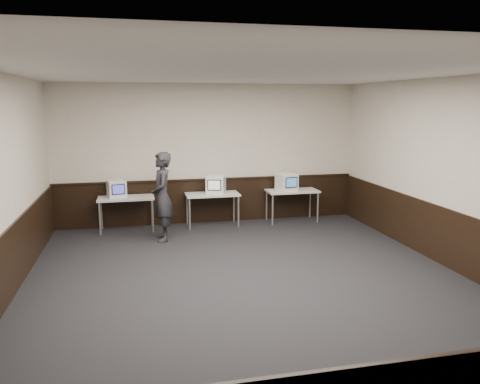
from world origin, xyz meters
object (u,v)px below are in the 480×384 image
at_px(desk_center, 212,197).
at_px(emac_center, 216,184).
at_px(desk_left, 126,200).
at_px(desk_right, 292,193).
at_px(person, 162,197).
at_px(emac_left, 117,189).
at_px(emac_right, 287,182).

xyz_separation_m(desk_center, emac_center, (0.09, 0.02, 0.27)).
bearing_deg(desk_left, desk_right, 0.00).
relative_size(desk_left, emac_center, 2.24).
distance_m(desk_right, person, 3.21).
height_order(emac_left, emac_right, emac_right).
bearing_deg(emac_right, emac_center, 166.83).
bearing_deg(desk_center, emac_center, 11.45).
relative_size(emac_left, emac_center, 0.86).
xyz_separation_m(desk_center, emac_left, (-2.09, 0.04, 0.26)).
distance_m(desk_left, desk_center, 1.90).
distance_m(desk_left, desk_right, 3.80).
height_order(emac_left, person, person).
height_order(desk_center, person, person).
distance_m(desk_right, emac_left, 4.00).
xyz_separation_m(desk_left, person, (0.73, -0.90, 0.23)).
bearing_deg(desk_right, desk_left, 180.00).
distance_m(emac_left, emac_right, 3.84).
height_order(desk_right, emac_center, emac_center).
bearing_deg(emac_left, emac_center, -13.26).
bearing_deg(desk_left, desk_center, 0.00).
bearing_deg(desk_right, desk_center, 180.00).
height_order(desk_center, desk_right, same).
bearing_deg(emac_center, desk_left, -159.82).
xyz_separation_m(emac_center, person, (-1.26, -0.92, -0.05)).
xyz_separation_m(desk_right, emac_right, (-0.15, -0.03, 0.28)).
xyz_separation_m(desk_center, person, (-1.17, -0.90, 0.23)).
height_order(desk_left, emac_right, emac_right).
distance_m(emac_left, person, 1.31).
height_order(desk_left, emac_left, emac_left).
height_order(desk_right, person, person).
height_order(desk_center, emac_left, emac_left).
relative_size(emac_left, emac_right, 0.92).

